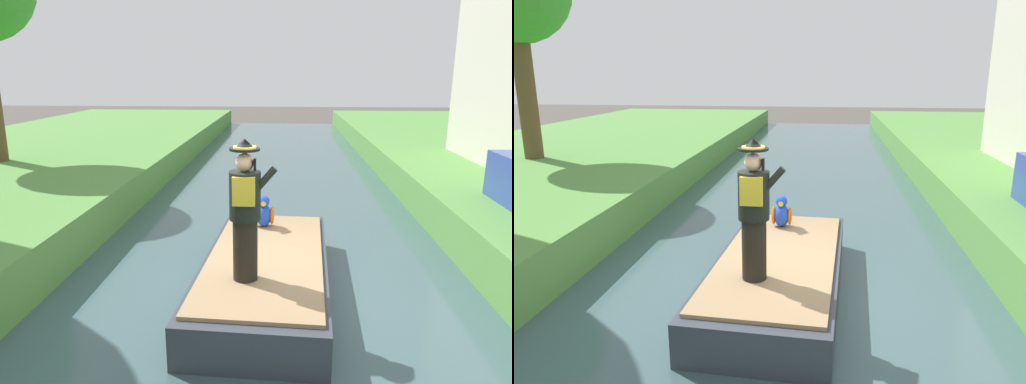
# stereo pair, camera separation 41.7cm
# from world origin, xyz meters

# --- Properties ---
(ground_plane) EXTENTS (80.00, 80.00, 0.00)m
(ground_plane) POSITION_xyz_m (0.00, 0.00, 0.00)
(ground_plane) COLOR #4C4742
(canal_water) EXTENTS (6.50, 48.00, 0.10)m
(canal_water) POSITION_xyz_m (0.00, 0.00, 0.05)
(canal_water) COLOR #3D565B
(canal_water) RESTS_ON ground
(boat) EXTENTS (2.01, 4.29, 0.61)m
(boat) POSITION_xyz_m (0.00, 0.30, 0.40)
(boat) COLOR #333842
(boat) RESTS_ON canal_water
(person_pirate) EXTENTS (0.61, 0.42, 1.85)m
(person_pirate) POSITION_xyz_m (-0.23, -0.56, 1.64)
(person_pirate) COLOR black
(person_pirate) RESTS_ON boat
(parrot_plush) EXTENTS (0.36, 0.34, 0.57)m
(parrot_plush) POSITION_xyz_m (-0.09, 1.59, 0.95)
(parrot_plush) COLOR blue
(parrot_plush) RESTS_ON boat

